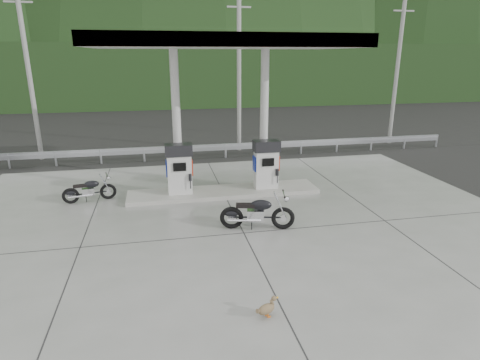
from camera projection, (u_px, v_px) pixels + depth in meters
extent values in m
plane|color=black|center=(237.00, 220.00, 12.56)|extent=(160.00, 160.00, 0.00)
cube|color=slate|center=(237.00, 220.00, 12.56)|extent=(18.00, 14.00, 0.02)
cube|color=#9B9A91|center=(224.00, 192.00, 14.87)|extent=(7.00, 1.40, 0.15)
cylinder|color=silver|center=(177.00, 123.00, 14.16)|extent=(0.30, 0.30, 5.00)
cylinder|color=silver|center=(264.00, 120.00, 14.78)|extent=(0.30, 0.30, 5.00)
cube|color=white|center=(222.00, 42.00, 13.29)|extent=(8.50, 5.00, 0.40)
cube|color=black|center=(199.00, 144.00, 23.31)|extent=(60.00, 7.00, 0.01)
cylinder|color=gray|center=(29.00, 76.00, 18.70)|extent=(0.22, 0.22, 8.00)
cylinder|color=gray|center=(239.00, 74.00, 20.63)|extent=(0.22, 0.22, 8.00)
cylinder|color=gray|center=(397.00, 73.00, 22.36)|extent=(0.22, 0.22, 8.00)
cube|color=black|center=(178.00, 75.00, 39.70)|extent=(80.00, 6.00, 6.00)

